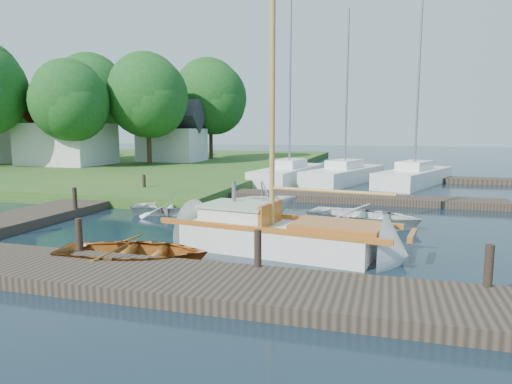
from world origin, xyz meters
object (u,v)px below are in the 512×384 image
(marina_boat_0, at_px, (289,173))
(house_a, at_px, (67,133))
(mooring_post_2, at_px, (258,248))
(tender_c, at_px, (364,214))
(mooring_post_5, at_px, (144,183))
(tree_3, at_px, (148,96))
(tender_a, at_px, (176,205))
(tree_4, at_px, (91,94))
(mooring_post_3, at_px, (489,266))
(dinghy, at_px, (133,248))
(sailboat, at_px, (284,238))
(house_c, at_px, (172,137))
(tree_7, at_px, (211,97))
(mooring_post_1, at_px, (79,235))
(tender_b, at_px, (266,195))
(tree_2, at_px, (70,101))
(marina_boat_1, at_px, (345,174))
(tree_5, at_px, (3,105))
(marina_boat_2, at_px, (414,175))
(mooring_post_4, at_px, (75,198))

(marina_boat_0, xyz_separation_m, house_a, (-18.23, 2.58, 2.39))
(mooring_post_2, bearing_deg, tender_c, 73.71)
(mooring_post_5, relative_size, tree_3, 0.09)
(tender_a, xyz_separation_m, tree_4, (-18.28, 20.37, 6.03))
(mooring_post_5, height_order, tender_c, mooring_post_5)
(tree_4, bearing_deg, mooring_post_3, -44.01)
(dinghy, distance_m, tree_4, 34.10)
(dinghy, bearing_deg, sailboat, -67.32)
(mooring_post_2, bearing_deg, mooring_post_5, 130.36)
(sailboat, distance_m, house_c, 29.11)
(dinghy, relative_size, tree_3, 0.42)
(tender_a, height_order, tree_7, tree_7)
(sailboat, xyz_separation_m, dinghy, (-3.24, -2.18, 0.03))
(mooring_post_1, distance_m, mooring_post_2, 4.50)
(mooring_post_5, height_order, marina_boat_0, marina_boat_0)
(mooring_post_5, xyz_separation_m, tender_b, (6.56, -2.08, -0.03))
(mooring_post_1, height_order, tree_7, tree_7)
(dinghy, bearing_deg, mooring_post_3, -103.43)
(mooring_post_5, distance_m, tender_c, 10.98)
(marina_boat_0, xyz_separation_m, tree_2, (-16.23, 0.63, 4.68))
(mooring_post_2, distance_m, tree_2, 27.64)
(house_c, relative_size, tree_4, 0.55)
(tree_2, height_order, tree_3, tree_3)
(mooring_post_1, bearing_deg, tender_a, 96.12)
(tender_a, bearing_deg, tender_c, -108.00)
(mooring_post_2, xyz_separation_m, marina_boat_1, (0.07, 18.86, -0.13))
(mooring_post_5, xyz_separation_m, marina_boat_1, (8.57, 8.86, -0.13))
(mooring_post_5, height_order, tree_2, tree_2)
(mooring_post_3, relative_size, tender_a, 0.24)
(dinghy, height_order, tree_5, tree_5)
(mooring_post_1, height_order, mooring_post_5, same)
(marina_boat_1, relative_size, tree_5, 1.26)
(tree_2, xyz_separation_m, tree_3, (4.00, 4.00, 0.56))
(sailboat, height_order, tree_2, sailboat)
(tree_4, bearing_deg, tree_5, -165.96)
(mooring_post_2, relative_size, house_c, 0.15)
(tender_b, relative_size, tree_5, 0.32)
(house_a, relative_size, house_c, 1.19)
(tree_3, bearing_deg, tree_5, 172.88)
(mooring_post_3, xyz_separation_m, mooring_post_5, (-13.00, 10.00, 0.00))
(mooring_post_1, xyz_separation_m, tender_c, (6.39, 6.46, -0.30))
(mooring_post_1, height_order, tree_4, tree_4)
(house_a, bearing_deg, marina_boat_2, -4.73)
(mooring_post_2, xyz_separation_m, tree_3, (-15.50, 23.05, 5.11))
(sailboat, height_order, tree_7, tree_7)
(mooring_post_3, height_order, marina_boat_1, marina_boat_1)
(mooring_post_4, height_order, tree_5, tree_5)
(mooring_post_3, distance_m, house_c, 33.65)
(mooring_post_2, xyz_separation_m, mooring_post_4, (-8.50, 5.00, 0.00))
(dinghy, bearing_deg, tree_3, 17.17)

